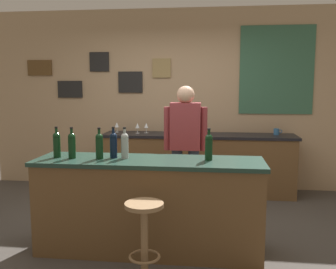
{
  "coord_description": "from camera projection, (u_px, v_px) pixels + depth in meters",
  "views": [
    {
      "loc": [
        0.6,
        -3.88,
        1.63
      ],
      "look_at": [
        0.09,
        0.45,
        1.05
      ],
      "focal_mm": 39.98,
      "sensor_mm": 36.0,
      "label": 1
    }
  ],
  "objects": [
    {
      "name": "wine_glass_a",
      "position": [
        117.0,
        125.0,
        5.78
      ],
      "size": [
        0.07,
        0.07,
        0.16
      ],
      "color": "silver",
      "rests_on": "side_counter"
    },
    {
      "name": "wine_glass_d",
      "position": [
        169.0,
        127.0,
        5.57
      ],
      "size": [
        0.07,
        0.07,
        0.16
      ],
      "color": "silver",
      "rests_on": "side_counter"
    },
    {
      "name": "bartender",
      "position": [
        185.0,
        143.0,
        4.48
      ],
      "size": [
        0.52,
        0.21,
        1.62
      ],
      "color": "#384766",
      "rests_on": "ground_plane"
    },
    {
      "name": "ground_plane",
      "position": [
        155.0,
        234.0,
        4.11
      ],
      "size": [
        10.0,
        10.0,
        0.0
      ],
      "primitive_type": "plane",
      "color": "#423D38"
    },
    {
      "name": "bar_counter",
      "position": [
        149.0,
        205.0,
        3.65
      ],
      "size": [
        2.2,
        0.6,
        0.92
      ],
      "color": "brown",
      "rests_on": "ground_plane"
    },
    {
      "name": "wine_bottle_e",
      "position": [
        125.0,
        145.0,
        3.63
      ],
      "size": [
        0.07,
        0.07,
        0.31
      ],
      "color": "#999E99",
      "rests_on": "bar_counter"
    },
    {
      "name": "back_wall",
      "position": [
        176.0,
        98.0,
        5.91
      ],
      "size": [
        6.0,
        0.09,
        2.8
      ],
      "color": "tan",
      "rests_on": "ground_plane"
    },
    {
      "name": "wine_bottle_a",
      "position": [
        57.0,
        144.0,
        3.68
      ],
      "size": [
        0.07,
        0.07,
        0.31
      ],
      "color": "black",
      "rests_on": "bar_counter"
    },
    {
      "name": "wine_bottle_f",
      "position": [
        209.0,
        146.0,
        3.54
      ],
      "size": [
        0.07,
        0.07,
        0.31
      ],
      "color": "black",
      "rests_on": "bar_counter"
    },
    {
      "name": "wine_glass_b",
      "position": [
        137.0,
        126.0,
        5.66
      ],
      "size": [
        0.07,
        0.07,
        0.16
      ],
      "color": "silver",
      "rests_on": "side_counter"
    },
    {
      "name": "bar_stool",
      "position": [
        144.0,
        229.0,
        3.06
      ],
      "size": [
        0.32,
        0.32,
        0.68
      ],
      "color": "olive",
      "rests_on": "ground_plane"
    },
    {
      "name": "wine_bottle_c",
      "position": [
        99.0,
        145.0,
        3.6
      ],
      "size": [
        0.07,
        0.07,
        0.31
      ],
      "color": "black",
      "rests_on": "bar_counter"
    },
    {
      "name": "wine_bottle_d",
      "position": [
        113.0,
        144.0,
        3.65
      ],
      "size": [
        0.07,
        0.07,
        0.31
      ],
      "color": "black",
      "rests_on": "bar_counter"
    },
    {
      "name": "wine_bottle_b",
      "position": [
        72.0,
        144.0,
        3.63
      ],
      "size": [
        0.07,
        0.07,
        0.31
      ],
      "color": "black",
      "rests_on": "bar_counter"
    },
    {
      "name": "coffee_mug",
      "position": [
        277.0,
        132.0,
        5.48
      ],
      "size": [
        0.12,
        0.08,
        0.09
      ],
      "color": "#336699",
      "rests_on": "side_counter"
    },
    {
      "name": "side_counter",
      "position": [
        198.0,
        164.0,
        5.62
      ],
      "size": [
        2.86,
        0.56,
        0.9
      ],
      "color": "brown",
      "rests_on": "ground_plane"
    },
    {
      "name": "wine_glass_c",
      "position": [
        146.0,
        126.0,
        5.7
      ],
      "size": [
        0.07,
        0.07,
        0.16
      ],
      "color": "silver",
      "rests_on": "side_counter"
    }
  ]
}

